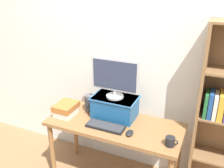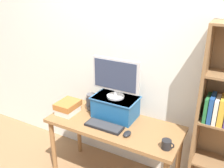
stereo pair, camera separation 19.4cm
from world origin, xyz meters
name	(u,v)px [view 2 (the right image)]	position (x,y,z in m)	size (l,w,h in m)	color
back_wall	(134,57)	(0.00, 0.43, 1.30)	(7.00, 0.08, 2.60)	silver
desk	(114,131)	(0.00, 0.00, 0.64)	(1.35, 0.57, 0.73)	olive
riser_box	(115,106)	(-0.05, 0.12, 0.84)	(0.46, 0.30, 0.22)	#195189
computer_monitor	(116,77)	(-0.05, 0.12, 1.17)	(0.49, 0.18, 0.41)	#B7B7BA
keyboard	(104,126)	(-0.05, -0.11, 0.74)	(0.38, 0.14, 0.02)	black
computer_mouse	(127,134)	(0.21, -0.13, 0.75)	(0.06, 0.10, 0.04)	black
book_stack	(68,107)	(-0.54, -0.05, 0.79)	(0.20, 0.25, 0.12)	silver
coffee_mug	(167,144)	(0.58, -0.14, 0.77)	(0.11, 0.08, 0.08)	black
desk_speaker	(91,102)	(-0.35, 0.13, 0.82)	(0.10, 0.10, 0.18)	#4C4C51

